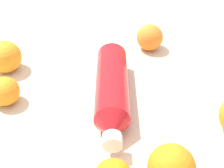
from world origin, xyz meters
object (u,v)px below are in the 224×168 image
(orange_3, at_px, (5,91))
(orange_4, at_px, (171,167))
(water_bottle, at_px, (112,91))
(orange_5, at_px, (150,37))
(orange_2, at_px, (5,57))

(orange_3, relative_size, orange_4, 0.81)
(water_bottle, xyz_separation_m, orange_5, (0.09, -0.24, -0.00))
(orange_3, xyz_separation_m, orange_4, (-0.39, -0.07, 0.01))
(orange_5, bearing_deg, water_bottle, 109.38)
(orange_4, bearing_deg, orange_5, -47.48)
(water_bottle, bearing_deg, orange_5, 155.98)
(orange_4, height_order, orange_5, orange_4)
(orange_3, bearing_deg, water_bottle, -137.41)
(orange_2, height_order, orange_5, orange_2)
(orange_2, bearing_deg, water_bottle, -162.78)
(orange_2, xyz_separation_m, orange_4, (-0.50, -0.00, -0.00))
(water_bottle, distance_m, orange_5, 0.26)
(water_bottle, distance_m, orange_3, 0.23)
(orange_4, xyz_separation_m, orange_5, (0.30, -0.33, -0.00))
(water_bottle, height_order, orange_4, orange_4)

